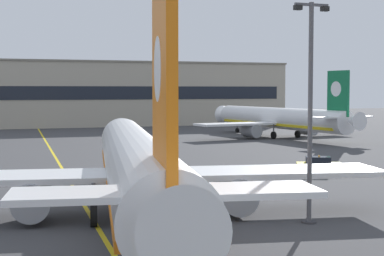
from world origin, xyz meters
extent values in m
cube|color=yellow|center=(0.00, 30.00, 0.00)|extent=(9.71, 179.77, 0.01)
cylinder|color=white|center=(1.86, 14.93, 3.50)|extent=(10.06, 36.11, 3.80)
cone|color=white|center=(5.25, 33.93, 3.50)|extent=(4.01, 3.19, 3.61)
cone|color=white|center=(-1.54, -4.17, 3.90)|extent=(3.30, 3.26, 2.85)
cube|color=orange|center=(1.86, 14.93, 2.46)|extent=(9.48, 33.26, 0.44)
cube|color=black|center=(4.92, 32.06, 4.17)|extent=(3.00, 1.58, 0.60)
cube|color=white|center=(1.97, 15.52, 2.65)|extent=(32.35, 10.34, 0.36)
cylinder|color=gray|center=(-4.31, 15.63, 1.43)|extent=(2.90, 3.95, 2.30)
cylinder|color=black|center=(-3.99, 17.45, 1.43)|extent=(1.96, 0.52, 1.95)
cylinder|color=gray|center=(7.90, 13.45, 1.43)|extent=(2.90, 3.95, 2.30)
cylinder|color=black|center=(8.22, 15.27, 1.43)|extent=(1.96, 0.52, 1.95)
cube|color=orange|center=(-0.91, -0.62, 8.05)|extent=(1.24, 4.80, 7.20)
cylinder|color=white|center=(-0.86, -0.33, 8.77)|extent=(0.85, 2.44, 2.40)
cube|color=white|center=(-1.02, -1.21, 4.36)|extent=(11.32, 4.69, 0.24)
cylinder|color=#4C4C51|center=(4.41, 29.21, 1.48)|extent=(0.24, 0.24, 1.60)
cylinder|color=black|center=(4.41, 29.21, 0.45)|extent=(0.55, 0.96, 0.90)
cylinder|color=#4C4C51|center=(-1.05, 13.42, 1.77)|extent=(0.24, 0.24, 1.60)
cylinder|color=black|center=(-1.05, 13.42, 0.65)|extent=(0.62, 1.35, 1.30)
cylinder|color=#4C4C51|center=(4.07, 12.51, 1.77)|extent=(0.24, 0.24, 1.60)
cylinder|color=black|center=(4.07, 12.51, 0.65)|extent=(0.62, 1.35, 1.30)
cylinder|color=white|center=(39.90, 69.60, 3.23)|extent=(8.11, 33.37, 3.51)
cone|color=white|center=(37.41, 87.23, 3.23)|extent=(3.63, 2.84, 3.33)
cone|color=white|center=(42.40, 51.88, 3.60)|extent=(2.96, 2.92, 2.63)
cube|color=gold|center=(39.90, 69.60, 2.26)|extent=(7.67, 30.73, 0.41)
cube|color=black|center=(37.66, 85.50, 3.84)|extent=(2.75, 1.37, 0.55)
cube|color=white|center=(39.82, 70.15, 2.44)|extent=(29.85, 8.51, 0.33)
cylinder|color=gray|center=(34.29, 68.44, 1.32)|extent=(2.56, 3.58, 2.12)
cylinder|color=black|center=(34.05, 70.13, 1.32)|extent=(1.81, 0.42, 1.80)
cylinder|color=gray|center=(45.61, 70.03, 1.32)|extent=(2.56, 3.58, 2.12)
cylinder|color=black|center=(45.38, 71.72, 1.32)|extent=(1.81, 0.42, 1.80)
cube|color=#147042|center=(41.93, 55.17, 7.43)|extent=(0.98, 4.44, 6.64)
cylinder|color=white|center=(41.90, 55.44, 8.09)|extent=(0.71, 2.25, 2.21)
cube|color=white|center=(42.01, 54.62, 4.02)|extent=(10.41, 3.97, 0.22)
cylinder|color=#4C4C51|center=(38.03, 82.85, 1.36)|extent=(0.22, 0.22, 1.48)
cylinder|color=black|center=(38.03, 82.85, 0.42)|extent=(0.48, 0.87, 0.83)
cylinder|color=#4C4C51|center=(37.78, 67.44, 1.64)|extent=(0.22, 0.22, 1.48)
cylinder|color=black|center=(37.78, 67.44, 0.60)|extent=(0.53, 1.24, 1.20)
cylinder|color=#4C4C51|center=(42.53, 68.11, 1.64)|extent=(0.22, 0.22, 1.48)
cylinder|color=black|center=(42.53, 68.11, 0.60)|extent=(0.53, 1.24, 1.20)
cylinder|color=#515156|center=(11.37, 10.21, 6.58)|extent=(0.28, 0.28, 13.15)
cylinder|color=#333338|center=(11.37, 10.21, 0.05)|extent=(0.90, 0.90, 0.10)
cube|color=#515156|center=(11.37, 10.21, 13.00)|extent=(2.20, 0.16, 0.16)
cube|color=black|center=(10.47, 10.21, 12.80)|extent=(0.44, 0.36, 0.28)
cube|color=black|center=(12.27, 10.21, 12.80)|extent=(0.44, 0.36, 0.28)
cube|color=yellow|center=(23.20, 28.91, 0.62)|extent=(4.57, 3.43, 0.84)
cube|color=black|center=(23.11, 28.95, 1.34)|extent=(2.77, 2.42, 0.60)
cylinder|color=orange|center=(23.20, 28.91, 1.72)|extent=(0.14, 0.14, 0.14)
cube|color=yellow|center=(23.20, 28.91, 0.62)|extent=(4.39, 3.38, 0.14)
cylinder|color=black|center=(21.42, 28.78, 0.32)|extent=(0.67, 0.47, 0.64)
cylinder|color=black|center=(22.18, 30.37, 0.32)|extent=(0.67, 0.47, 0.64)
cylinder|color=black|center=(24.22, 27.45, 0.32)|extent=(0.67, 0.47, 0.64)
cylinder|color=black|center=(24.98, 29.04, 0.32)|extent=(0.67, 0.47, 0.64)
cube|color=#B2A893|center=(3.93, 112.28, 6.88)|extent=(112.68, 12.00, 13.76)
cube|color=black|center=(3.93, 106.23, 7.28)|extent=(108.17, 0.12, 2.80)
cube|color=gray|center=(3.93, 112.28, 13.96)|extent=(113.08, 12.40, 0.40)
camera|label=1|loc=(-7.24, -21.95, 8.03)|focal=57.43mm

